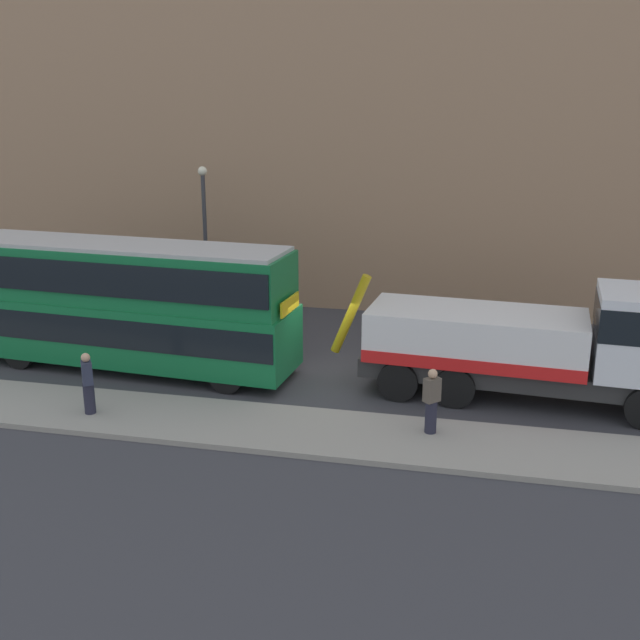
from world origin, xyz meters
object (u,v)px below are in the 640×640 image
(recovery_tow_truck, at_px, (540,343))
(street_lamp, at_px, (205,227))
(pedestrian_bystander, at_px, (431,402))
(double_decker_bus, at_px, (124,301))
(pedestrian_onlooker, at_px, (88,384))

(recovery_tow_truck, bearing_deg, street_lamp, 155.97)
(street_lamp, bearing_deg, recovery_tow_truck, -28.42)
(recovery_tow_truck, height_order, pedestrian_bystander, recovery_tow_truck)
(recovery_tow_truck, distance_m, street_lamp, 14.28)
(double_decker_bus, height_order, pedestrian_bystander, double_decker_bus)
(street_lamp, bearing_deg, pedestrian_onlooker, -86.57)
(double_decker_bus, distance_m, pedestrian_onlooker, 4.19)
(street_lamp, bearing_deg, pedestrian_bystander, -45.38)
(double_decker_bus, bearing_deg, recovery_tow_truck, 4.23)
(double_decker_bus, relative_size, pedestrian_bystander, 6.53)
(double_decker_bus, relative_size, street_lamp, 1.92)
(double_decker_bus, distance_m, street_lamp, 6.83)
(pedestrian_bystander, bearing_deg, recovery_tow_truck, -88.03)
(recovery_tow_truck, xyz_separation_m, double_decker_bus, (-12.64, 0.04, 0.47))
(pedestrian_onlooker, distance_m, street_lamp, 10.93)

